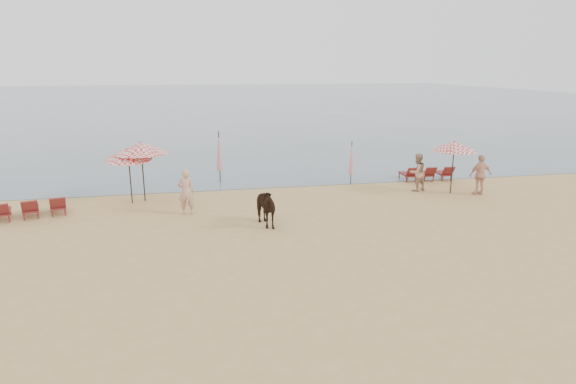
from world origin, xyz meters
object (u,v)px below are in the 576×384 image
umbrella_open_left_b (128,154)px  beachgoer_right_b (480,175)px  umbrella_open_right (454,146)px  lounger_cluster_left (30,208)px  cow (262,206)px  umbrella_closed_left (219,151)px  beachgoer_left (186,192)px  lounger_cluster_right (427,173)px  beachgoer_right_a (417,172)px  umbrella_open_left_a (141,148)px  umbrella_closed_right (351,158)px

umbrella_open_left_b → beachgoer_right_b: (15.37, -1.60, -1.21)m
umbrella_open_right → beachgoer_right_b: 1.77m
lounger_cluster_left → cow: size_ratio=1.62×
umbrella_open_left_b → umbrella_closed_left: 5.02m
umbrella_open_right → beachgoer_left: (-11.91, -0.94, -1.28)m
umbrella_open_right → lounger_cluster_right: bearing=72.9°
umbrella_open_right → beachgoer_right_a: umbrella_open_right is taller
lounger_cluster_right → umbrella_closed_left: 10.61m
cow → beachgoer_right_b: beachgoer_right_b is taller
lounger_cluster_left → umbrella_open_right: size_ratio=1.15×
lounger_cluster_right → umbrella_open_right: umbrella_open_right is taller
cow → lounger_cluster_left: bearing=148.3°
umbrella_open_left_b → beachgoer_left: 3.34m
umbrella_open_left_a → umbrella_open_left_b: 0.60m
beachgoer_right_a → beachgoer_right_b: beachgoer_right_b is taller
beachgoer_left → beachgoer_right_a: beachgoer_left is taller
beachgoer_right_a → lounger_cluster_right: bearing=-145.7°
cow → beachgoer_right_b: size_ratio=0.94×
beachgoer_right_a → beachgoer_right_b: size_ratio=0.97×
umbrella_open_left_a → cow: bearing=-55.2°
umbrella_closed_right → beachgoer_right_a: size_ratio=1.22×
umbrella_open_left_b → cow: (5.04, -4.06, -1.40)m
umbrella_open_right → cow: (-9.19, -2.94, -1.46)m
beachgoer_left → lounger_cluster_left: bearing=-0.8°
beachgoer_left → cow: bearing=149.9°
umbrella_closed_left → umbrella_closed_right: bearing=-14.7°
umbrella_open_left_b → beachgoer_right_a: (12.88, -0.38, -1.24)m
umbrella_closed_right → lounger_cluster_left: bearing=-168.7°
lounger_cluster_right → umbrella_open_left_b: umbrella_open_left_b is taller
lounger_cluster_left → lounger_cluster_right: size_ratio=1.10×
umbrella_closed_right → cow: 7.59m
lounger_cluster_left → umbrella_open_left_a: size_ratio=1.08×
umbrella_open_left_a → cow: (4.53, -4.32, -1.60)m
lounger_cluster_right → cow: size_ratio=1.47×
lounger_cluster_right → beachgoer_left: bearing=-159.4°
umbrella_open_left_a → umbrella_closed_left: umbrella_open_left_a is taller
cow → beachgoer_right_a: size_ratio=0.98×
lounger_cluster_right → beachgoer_right_a: beachgoer_right_a is taller
lounger_cluster_left → beachgoer_right_a: bearing=-12.7°
umbrella_closed_left → umbrella_open_right: bearing=-22.2°
lounger_cluster_right → umbrella_open_left_a: (-13.84, -1.26, 1.96)m
umbrella_open_left_a → umbrella_closed_left: bearing=27.9°
umbrella_closed_right → beachgoer_right_b: umbrella_closed_right is taller
umbrella_open_right → umbrella_open_left_b: bearing=161.0°
lounger_cluster_right → beachgoer_left: 12.56m
lounger_cluster_left → beachgoer_right_a: beachgoer_right_a is taller
umbrella_open_right → cow: size_ratio=1.41×
lounger_cluster_left → umbrella_closed_right: 14.17m
cow → umbrella_closed_right: bearing=32.2°
beachgoer_left → umbrella_open_right: bearing=-169.3°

